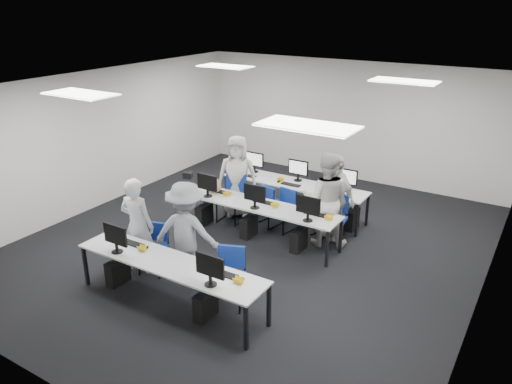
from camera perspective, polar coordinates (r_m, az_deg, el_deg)
The scene contains 23 objects.
room at distance 9.06m, azimuth -0.21°, elevation 2.61°, with size 9.00×9.02×3.00m.
ceiling_panels at distance 8.70m, azimuth -0.22°, elevation 11.91°, with size 5.20×4.60×0.02m.
desk_front at distance 7.64m, azimuth -9.85°, elevation -8.23°, with size 3.20×0.70×0.73m.
desk_mid at distance 9.52m, azimuth 0.44°, elevation -1.74°, with size 3.20×0.70×0.73m.
desk_back at distance 10.65m, azimuth 4.35°, elevation 0.78°, with size 3.20×0.70×0.73m.
equipment_front at distance 7.91m, azimuth -10.86°, elevation -9.93°, with size 2.51×0.41×1.19m.
equipment_mid at distance 9.72m, azimuth -0.59°, elevation -3.29°, with size 2.91×0.41×1.19m.
equipment_back at distance 10.71m, azimuth 5.26°, elevation -1.00°, with size 2.91×0.41×1.19m.
chair_0 at distance 8.79m, azimuth -11.54°, elevation -7.29°, with size 0.52×0.54×0.84m.
chair_1 at distance 7.76m, azimuth -3.04°, elevation -10.84°, with size 0.59×0.61×0.90m.
chair_2 at distance 10.51m, azimuth -2.77°, elevation -1.64°, with size 0.52×0.56×0.99m.
chair_3 at distance 10.11m, azimuth 3.05°, elevation -2.92°, with size 0.47×0.50×0.83m.
chair_4 at distance 9.70m, azimuth 8.83°, elevation -4.07°, with size 0.51×0.54×0.92m.
chair_5 at distance 10.84m, azimuth -1.89°, elevation -1.03°, with size 0.49×0.52×0.91m.
chair_6 at distance 10.41m, azimuth 1.92°, elevation -2.12°, with size 0.50×0.52×0.84m.
chair_7 at distance 9.93m, azimuth 7.98°, elevation -3.53°, with size 0.52×0.55×0.86m.
handbag at distance 10.10m, azimuth -4.86°, elevation 0.82°, with size 0.38×0.24×0.31m, color #94724C.
student_0 at distance 8.62m, azimuth -13.40°, elevation -3.73°, with size 0.61×0.40×1.69m, color beige.
student_1 at distance 9.36m, azimuth 7.97°, elevation -0.83°, with size 0.89×0.69×1.82m, color beige.
student_2 at distance 10.56m, azimuth -2.11°, elevation 1.79°, with size 0.86×0.56×1.76m, color beige.
student_3 at distance 9.68m, azimuth 8.99°, elevation -0.58°, with size 0.99×0.41×1.68m, color beige.
photographer at distance 8.16m, azimuth -7.94°, elevation -4.65°, with size 1.12×0.64×1.73m, color gray.
dslr_camera at distance 7.96m, azimuth -7.79°, elevation 1.90°, with size 0.14×0.18×0.10m, color black.
Camera 1 is at (4.54, -7.28, 4.41)m, focal length 35.00 mm.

